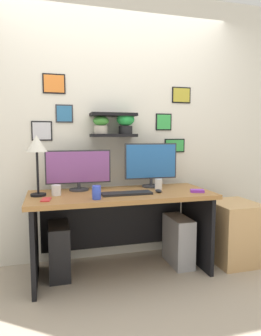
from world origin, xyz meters
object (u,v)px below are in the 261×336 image
at_px(water_cup, 97,192).
at_px(monitor_right, 151,164).
at_px(cell_phone, 46,200).
at_px(pen_cup, 158,184).
at_px(scissors_tray, 197,191).
at_px(desk_lamp, 37,148).
at_px(monitor_left, 79,169).
at_px(computer_tower_right, 178,241).
at_px(computer_mouse, 159,191).
at_px(keyboard, 127,193).
at_px(drawer_cabinet, 233,232).
at_px(coffee_mug, 56,190).
at_px(computer_tower_left, 59,250).
at_px(desk, 120,214).

bearing_deg(water_cup, monitor_right, 35.27).
distance_m(monitor_right, water_cup, 0.77).
bearing_deg(monitor_right, cell_phone, -160.09).
height_order(pen_cup, scissors_tray, pen_cup).
bearing_deg(pen_cup, desk_lamp, -178.88).
xyz_separation_m(monitor_left, computer_tower_right, (0.94, -0.19, -0.72)).
distance_m(monitor_right, pen_cup, 0.24).
xyz_separation_m(computer_mouse, pen_cup, (0.06, 0.15, 0.04)).
xyz_separation_m(keyboard, computer_mouse, (0.30, 0.01, 0.01)).
bearing_deg(drawer_cabinet, coffee_mug, 177.52).
xyz_separation_m(desk_lamp, coffee_mug, (0.15, -0.02, -0.36)).
bearing_deg(cell_phone, keyboard, 11.16).
bearing_deg(water_cup, computer_tower_left, 133.70).
bearing_deg(coffee_mug, computer_tower_right, 0.27).
bearing_deg(computer_tower_left, cell_phone, -111.52).
bearing_deg(desk, monitor_right, 24.43).
distance_m(cell_phone, scissors_tray, 1.32).
height_order(desk, drawer_cabinet, desk).
bearing_deg(pen_cup, coffee_mug, -177.64).
xyz_separation_m(computer_mouse, computer_tower_left, (-0.88, 0.18, -0.53)).
bearing_deg(computer_mouse, scissors_tray, -12.74).
height_order(desk, keyboard, keyboard).
height_order(monitor_left, keyboard, monitor_left).
bearing_deg(desk_lamp, pen_cup, 1.12).
height_order(desk, pen_cup, pen_cup).
bearing_deg(pen_cup, water_cup, -156.18).
relative_size(computer_mouse, scissors_tray, 0.75).
xyz_separation_m(scissors_tray, water_cup, (-0.93, -0.05, 0.04)).
height_order(keyboard, computer_tower_left, keyboard).
distance_m(cell_phone, drawer_cabinet, 1.85).
distance_m(desk_lamp, water_cup, 0.63).
bearing_deg(desk_lamp, cell_phone, -71.41).
height_order(monitor_right, drawer_cabinet, monitor_right).
distance_m(desk, pen_cup, 0.46).
height_order(desk_lamp, cell_phone, desk_lamp).
bearing_deg(computer_tower_left, coffee_mug, -99.09).
xyz_separation_m(pen_cup, computer_tower_left, (-0.94, 0.03, -0.56)).
relative_size(computer_mouse, drawer_cabinet, 0.15).
height_order(water_cup, drawer_cabinet, water_cup).
relative_size(pen_cup, water_cup, 0.91).
height_order(monitor_left, water_cup, monitor_left).
bearing_deg(desk_lamp, monitor_right, 9.23).
distance_m(water_cup, drawer_cabinet, 1.50).
bearing_deg(desk_lamp, drawer_cabinet, -2.83).
height_order(monitor_left, pen_cup, monitor_left).
bearing_deg(drawer_cabinet, keyboard, -177.54).
bearing_deg(computer_mouse, monitor_right, 84.02).
xyz_separation_m(cell_phone, computer_tower_left, (0.10, 0.24, -0.52)).
relative_size(monitor_left, keyboard, 1.37).
bearing_deg(pen_cup, monitor_right, 98.85).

